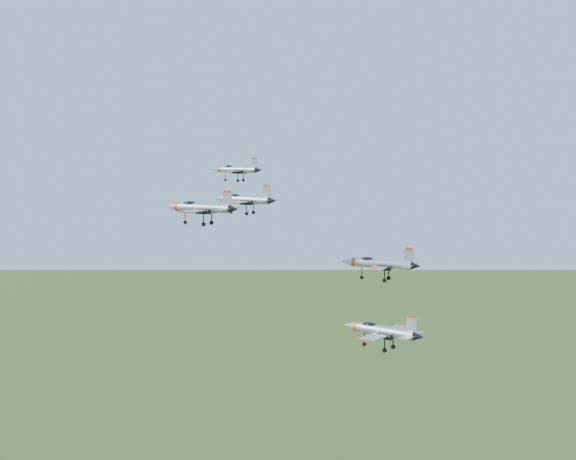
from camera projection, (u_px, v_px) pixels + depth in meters
The scene contains 5 objects.
jet_lead at pixel (236, 169), 148.64m from camera, with size 10.82×8.92×2.90m.
jet_left_high at pixel (244, 199), 133.71m from camera, with size 12.12×9.96×3.25m.
jet_right_high at pixel (200, 207), 114.59m from camera, with size 12.18×10.08×3.25m.
jet_left_low at pixel (379, 263), 132.93m from camera, with size 13.85×11.54×3.70m.
jet_right_low at pixel (381, 330), 109.93m from camera, with size 12.73×10.61×3.40m.
Camera 1 is at (66.00, -111.19, 161.48)m, focal length 50.00 mm.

